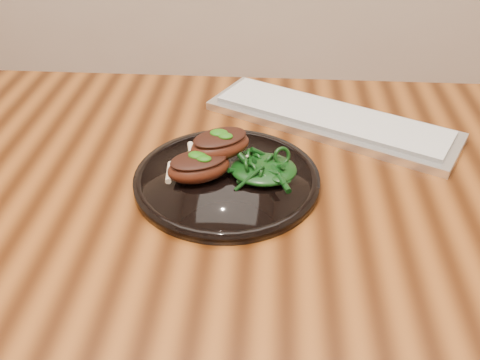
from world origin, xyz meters
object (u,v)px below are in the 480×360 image
at_px(desk, 252,215).
at_px(plate, 227,179).
at_px(keyboard, 331,119).
at_px(greens_heap, 264,165).
at_px(lamb_chop_front, 198,166).

relative_size(desk, plate, 5.27).
height_order(plate, keyboard, keyboard).
xyz_separation_m(greens_heap, keyboard, (0.12, 0.21, -0.02)).
bearing_deg(keyboard, desk, -126.83).
bearing_deg(desk, lamb_chop_front, -157.89).
distance_m(greens_heap, keyboard, 0.24).
bearing_deg(greens_heap, lamb_chop_front, -171.05).
xyz_separation_m(desk, lamb_chop_front, (-0.09, -0.03, 0.12)).
bearing_deg(keyboard, plate, -130.69).
bearing_deg(greens_heap, keyboard, 59.19).
distance_m(desk, keyboard, 0.26).
relative_size(lamb_chop_front, keyboard, 0.24).
relative_size(greens_heap, keyboard, 0.22).
height_order(plate, lamb_chop_front, lamb_chop_front).
xyz_separation_m(plate, keyboard, (0.18, 0.21, 0.00)).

